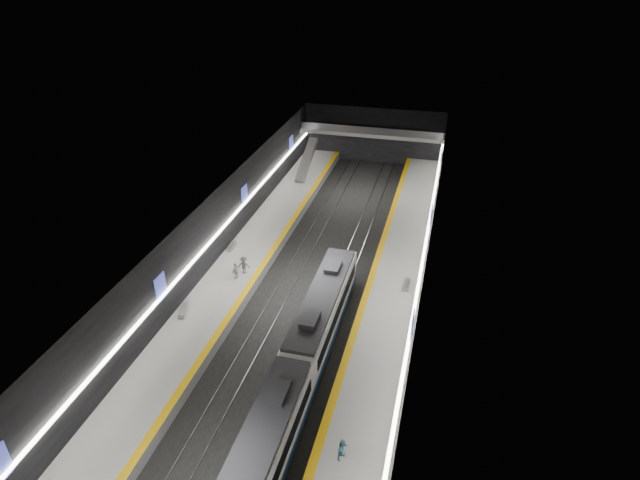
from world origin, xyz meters
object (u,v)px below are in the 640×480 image
(train, at_px, (296,374))
(bench_left_far, at_px, (231,247))
(passenger_right_b, at_px, (343,449))
(bench_left_near, at_px, (183,310))
(bench_right_far, at_px, (406,285))
(passenger_left_b, at_px, (244,265))
(escalator, at_px, (307,160))
(passenger_left_a, at_px, (236,271))

(train, height_order, bench_left_far, train)
(bench_left_far, relative_size, passenger_right_b, 1.08)
(train, xyz_separation_m, bench_left_near, (-11.71, 5.87, -0.97))
(bench_right_far, xyz_separation_m, passenger_left_b, (-15.08, -1.57, 0.66))
(escalator, height_order, passenger_right_b, escalator)
(passenger_left_b, bearing_deg, train, 120.63)
(train, relative_size, passenger_left_b, 17.20)
(bench_right_far, relative_size, passenger_left_b, 1.00)
(bench_left_far, bearing_deg, bench_left_near, -90.70)
(train, distance_m, escalator, 39.57)
(bench_left_far, bearing_deg, train, -56.88)
(bench_left_near, relative_size, passenger_left_b, 1.06)
(bench_left_far, height_order, passenger_right_b, passenger_right_b)
(train, distance_m, passenger_left_a, 15.15)
(passenger_left_b, bearing_deg, passenger_left_a, 65.75)
(bench_left_near, xyz_separation_m, passenger_left_a, (2.34, 6.04, 0.61))
(train, height_order, passenger_left_a, train)
(train, relative_size, passenger_right_b, 19.65)
(escalator, bearing_deg, passenger_left_a, -88.63)
(train, bearing_deg, passenger_right_b, -48.02)
(bench_right_far, bearing_deg, passenger_left_a, -169.34)
(escalator, distance_m, passenger_right_b, 45.60)
(bench_right_far, distance_m, passenger_left_b, 15.18)
(bench_left_near, height_order, passenger_left_a, passenger_left_a)
(bench_left_far, xyz_separation_m, passenger_right_b, (16.45, -21.90, 0.56))
(train, bearing_deg, bench_left_near, 153.39)
(train, relative_size, escalator, 3.76)
(train, relative_size, bench_right_far, 17.19)
(escalator, distance_m, passenger_left_a, 26.41)
(bench_left_far, distance_m, passenger_left_a, 5.72)
(bench_left_near, height_order, bench_right_far, bench_left_near)
(passenger_left_a, bearing_deg, escalator, -162.23)
(bench_left_near, bearing_deg, passenger_left_a, 53.59)
(bench_right_far, xyz_separation_m, passenger_left_a, (-15.46, -2.60, 0.62))
(bench_left_near, bearing_deg, bench_left_far, 76.31)
(bench_left_far, relative_size, passenger_left_b, 0.95)
(bench_left_far, height_order, passenger_left_b, passenger_left_b)
(passenger_left_b, bearing_deg, bench_right_far, -178.25)
(passenger_left_a, bearing_deg, train, 54.60)
(passenger_left_a, bearing_deg, bench_left_near, -4.83)
(passenger_right_b, height_order, passenger_left_b, passenger_left_b)
(train, distance_m, passenger_left_b, 15.75)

